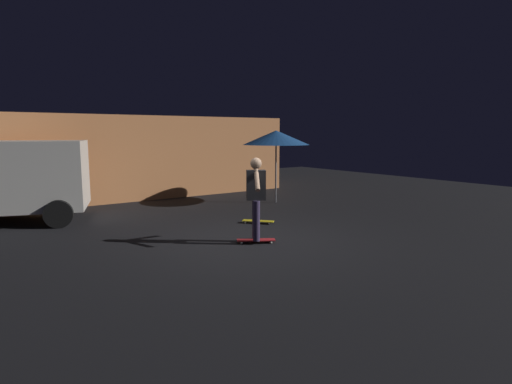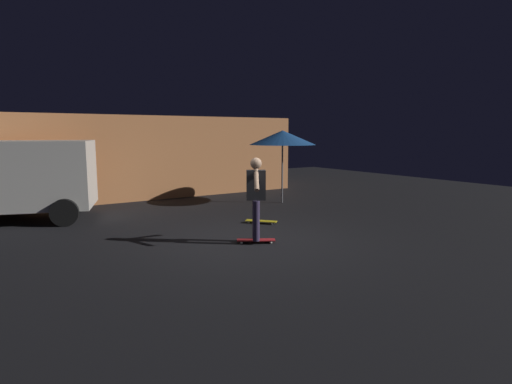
# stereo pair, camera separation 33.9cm
# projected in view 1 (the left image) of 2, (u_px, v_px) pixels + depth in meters

# --- Properties ---
(ground_plane) EXTENTS (28.00, 28.00, 0.00)m
(ground_plane) POSITION_uv_depth(u_px,v_px,m) (246.00, 241.00, 8.89)
(ground_plane) COLOR black
(low_building) EXTENTS (10.45, 3.87, 2.79)m
(low_building) POSITION_uv_depth(u_px,v_px,m) (135.00, 156.00, 15.77)
(low_building) COLOR #C67A47
(low_building) RESTS_ON ground_plane
(patio_umbrella) EXTENTS (2.10, 2.10, 2.30)m
(patio_umbrella) POSITION_uv_depth(u_px,v_px,m) (276.00, 138.00, 13.53)
(patio_umbrella) COLOR slate
(patio_umbrella) RESTS_ON ground_plane
(skateboard_ridden) EXTENTS (0.77, 0.58, 0.07)m
(skateboard_ridden) POSITION_uv_depth(u_px,v_px,m) (256.00, 240.00, 8.75)
(skateboard_ridden) COLOR #AD1E23
(skateboard_ridden) RESTS_ON ground_plane
(skateboard_spare) EXTENTS (0.66, 0.72, 0.07)m
(skateboard_spare) POSITION_uv_depth(u_px,v_px,m) (258.00, 221.00, 10.63)
(skateboard_spare) COLOR gold
(skateboard_spare) RESTS_ON ground_plane
(skater) EXTENTS (0.59, 0.89, 1.67)m
(skater) POSITION_uv_depth(u_px,v_px,m) (256.00, 193.00, 8.62)
(skater) COLOR #382D4C
(skater) RESTS_ON skateboard_ridden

